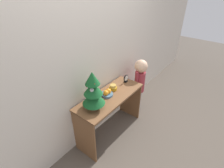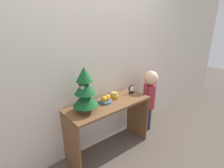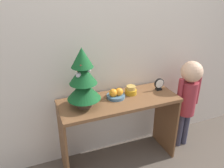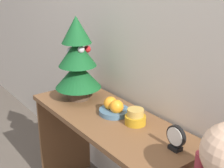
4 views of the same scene
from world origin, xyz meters
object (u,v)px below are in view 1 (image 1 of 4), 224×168
object	(u,v)px
singing_bowl	(113,88)
fruit_bowl	(107,93)
desk_clock	(126,79)
child_figure	(140,78)
mini_tree	(93,92)

from	to	relation	value
singing_bowl	fruit_bowl	bearing A→B (deg)	-173.22
desk_clock	child_figure	size ratio (longest dim) A/B	0.12
fruit_bowl	singing_bowl	distance (m)	0.17
desk_clock	fruit_bowl	bearing A→B (deg)	179.76
child_figure	mini_tree	bearing A→B (deg)	177.93
singing_bowl	child_figure	size ratio (longest dim) A/B	0.11
fruit_bowl	child_figure	xyz separation A→B (m)	(0.79, -0.08, -0.08)
mini_tree	desk_clock	world-z (taller)	mini_tree
fruit_bowl	singing_bowl	bearing A→B (deg)	6.78
singing_bowl	desk_clock	bearing A→B (deg)	-4.06
singing_bowl	desk_clock	distance (m)	0.31
singing_bowl	desk_clock	size ratio (longest dim) A/B	0.93
fruit_bowl	child_figure	bearing A→B (deg)	-6.03
mini_tree	fruit_bowl	bearing A→B (deg)	7.81
mini_tree	singing_bowl	world-z (taller)	mini_tree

